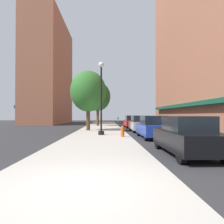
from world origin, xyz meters
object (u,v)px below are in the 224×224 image
(tree_near, at_px, (98,97))
(car_black, at_px, (186,136))
(car_blue, at_px, (153,127))
(car_red, at_px, (132,122))
(parking_meter_near, at_px, (118,121))
(tree_mid, at_px, (88,91))
(lamppost, at_px, (101,97))
(car_silver, at_px, (140,124))
(fire_hydrant, at_px, (123,131))

(tree_near, relative_size, car_black, 1.54)
(car_blue, distance_m, car_red, 12.57)
(tree_near, xyz_separation_m, car_red, (4.73, -3.30, -3.72))
(parking_meter_near, relative_size, car_black, 0.30)
(car_black, bearing_deg, tree_mid, 114.70)
(parking_meter_near, distance_m, tree_mid, 6.33)
(lamppost, relative_size, tree_mid, 0.95)
(car_blue, height_order, car_silver, same)
(fire_hydrant, height_order, tree_mid, tree_mid)
(fire_hydrant, xyz_separation_m, parking_meter_near, (0.28, 10.73, 0.43))
(car_black, bearing_deg, car_red, 91.90)
(tree_mid, relative_size, car_black, 1.45)
(tree_mid, bearing_deg, car_silver, -5.86)
(car_black, height_order, car_red, same)
(fire_hydrant, bearing_deg, tree_near, 98.92)
(lamppost, bearing_deg, fire_hydrant, -44.70)
(fire_hydrant, height_order, tree_near, tree_near)
(car_red, bearing_deg, tree_mid, -129.12)
(fire_hydrant, relative_size, tree_near, 0.12)
(car_silver, relative_size, car_red, 1.00)
(fire_hydrant, relative_size, car_blue, 0.18)
(car_red, bearing_deg, car_silver, -88.42)
(car_black, distance_m, car_blue, 6.28)
(lamppost, xyz_separation_m, tree_mid, (-1.50, 4.88, 1.00))
(fire_hydrant, relative_size, tree_mid, 0.13)
(lamppost, height_order, parking_meter_near, lamppost)
(fire_hydrant, distance_m, tree_near, 16.64)
(parking_meter_near, xyz_separation_m, car_blue, (1.95, -10.65, -0.14))
(fire_hydrant, xyz_separation_m, car_black, (2.23, -6.20, 0.29))
(parking_meter_near, bearing_deg, fire_hydrant, -91.49)
(car_black, relative_size, car_red, 1.00)
(fire_hydrant, xyz_separation_m, tree_mid, (-3.09, 6.46, 3.68))
(lamppost, xyz_separation_m, tree_near, (-0.90, 14.37, 1.32))
(lamppost, relative_size, car_silver, 1.37)
(tree_mid, xyz_separation_m, car_silver, (5.32, -0.55, -3.39))
(car_red, bearing_deg, car_black, -88.42)
(fire_hydrant, bearing_deg, tree_mid, 115.58)
(tree_near, bearing_deg, parking_meter_near, -61.97)
(car_blue, bearing_deg, tree_near, 106.35)
(car_black, relative_size, car_silver, 1.00)
(tree_mid, height_order, car_red, tree_mid)
(parking_meter_near, distance_m, car_silver, 5.19)
(parking_meter_near, relative_size, car_blue, 0.30)
(tree_near, bearing_deg, fire_hydrant, -81.08)
(car_black, bearing_deg, car_silver, 91.90)
(tree_near, height_order, car_silver, tree_near)
(parking_meter_near, bearing_deg, car_silver, -67.93)
(parking_meter_near, bearing_deg, tree_near, 118.03)
(tree_near, xyz_separation_m, car_black, (4.73, -22.15, -3.72))
(fire_hydrant, distance_m, car_blue, 2.25)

